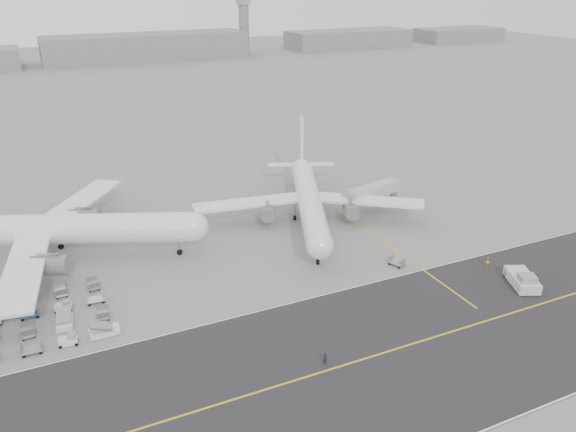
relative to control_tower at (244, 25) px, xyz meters
name	(u,v)px	position (x,y,z in m)	size (l,w,h in m)	color
ground	(249,305)	(-100.00, -265.00, -16.25)	(700.00, 700.00, 0.00)	gray
taxiway	(338,367)	(-94.98, -282.98, -16.24)	(220.00, 59.00, 0.03)	#2B2B2E
horizon_buildings	(130,61)	(-70.00, -5.00, -16.25)	(520.00, 28.00, 28.00)	gray
control_tower	(244,25)	(0.00, 0.00, 0.00)	(7.00, 7.00, 31.25)	gray
airliner_a	(52,229)	(-124.54, -236.84, -10.99)	(50.23, 49.19, 18.24)	white
airliner_b	(309,199)	(-78.03, -241.00, -11.67)	(42.85, 43.72, 15.85)	white
pushback_tug	(523,280)	(-59.11, -277.80, -15.18)	(5.76, 9.05, 2.61)	beige
jet_bridge	(373,192)	(-63.67, -241.82, -12.38)	(14.89, 5.83, 5.55)	gray
gse_cluster	(47,321)	(-127.30, -257.01, -16.25)	(22.05, 21.26, 1.98)	gray
stray_dolly	(396,265)	(-73.09, -263.99, -16.25)	(1.53, 2.48, 1.53)	silver
ground_crew_a	(325,358)	(-96.23, -281.74, -15.39)	(0.63, 0.41, 1.73)	black
ground_crew_b	(487,262)	(-59.70, -270.77, -15.32)	(0.90, 0.71, 1.86)	yellow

